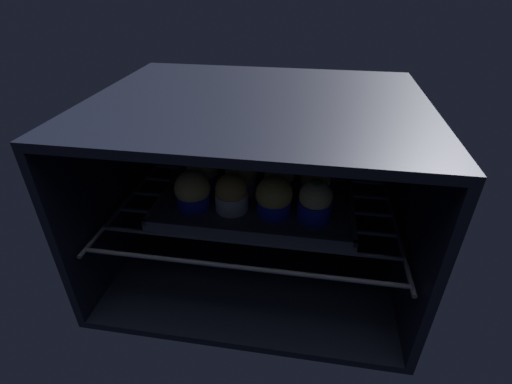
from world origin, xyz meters
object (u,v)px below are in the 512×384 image
object	(u,v)px
muffin_row0_col1	(231,194)
muffin_row0_col2	(274,197)
muffin_row0_col3	(315,201)
baking_tray	(256,203)
muffin_row1_col0	(203,173)
muffin_row1_col3	(315,183)
muffin_row0_col0	(193,191)
muffin_row1_col2	(279,177)
muffin_row1_col1	(241,175)

from	to	relation	value
muffin_row0_col1	muffin_row0_col2	xyz separation A→B (cm)	(8.10, -0.15, 0.11)
muffin_row0_col2	muffin_row0_col3	size ratio (longest dim) A/B	0.95
baking_tray	muffin_row0_col1	bearing A→B (deg)	-140.08
baking_tray	muffin_row0_col3	distance (cm)	12.89
muffin_row0_col2	baking_tray	bearing A→B (deg)	137.81
muffin_row0_col3	muffin_row1_col0	xyz separation A→B (cm)	(-23.35, 7.45, -0.29)
baking_tray	muffin_row1_col3	world-z (taller)	muffin_row1_col3
baking_tray	muffin_row0_col0	size ratio (longest dim) A/B	4.98
baking_tray	muffin_row0_col0	bearing A→B (deg)	-162.17
muffin_row0_col3	muffin_row1_col0	world-z (taller)	muffin_row0_col3
baking_tray	muffin_row1_col0	distance (cm)	12.94
muffin_row0_col2	muffin_row1_col2	world-z (taller)	muffin_row0_col2
muffin_row0_col1	muffin_row1_col1	world-z (taller)	muffin_row1_col1
muffin_row0_col2	muffin_row1_col3	world-z (taller)	muffin_row0_col2
muffin_row0_col0	muffin_row0_col3	bearing A→B (deg)	-0.22
muffin_row0_col3	muffin_row0_col1	bearing A→B (deg)	178.61
muffin_row0_col0	muffin_row1_col2	world-z (taller)	muffin_row0_col0
muffin_row1_col1	muffin_row0_col2	bearing A→B (deg)	-43.30
baking_tray	muffin_row1_col3	xyz separation A→B (cm)	(11.38, 3.51, 3.68)
muffin_row0_col2	muffin_row1_col2	bearing A→B (deg)	89.14
muffin_row1_col1	baking_tray	bearing A→B (deg)	-44.45
baking_tray	muffin_row0_col1	size ratio (longest dim) A/B	5.04
muffin_row0_col2	muffin_row1_col3	size ratio (longest dim) A/B	1.10
muffin_row0_col0	muffin_row1_col3	size ratio (longest dim) A/B	1.08
muffin_row0_col1	muffin_row1_col2	world-z (taller)	muffin_row0_col1
muffin_row0_col0	muffin_row1_col1	size ratio (longest dim) A/B	0.99
baking_tray	muffin_row0_col1	world-z (taller)	muffin_row0_col1
muffin_row0_col0	muffin_row1_col0	xyz separation A→B (cm)	(-0.13, 7.36, -0.05)
baking_tray	muffin_row0_col3	xyz separation A→B (cm)	(11.56, -3.84, 4.22)
muffin_row0_col2	muffin_row1_col3	distance (cm)	10.28
muffin_row0_col1	muffin_row0_col3	xyz separation A→B (cm)	(15.69, -0.38, 0.25)
muffin_row1_col0	muffin_row1_col1	size ratio (longest dim) A/B	0.96
muffin_row1_col1	muffin_row1_col3	world-z (taller)	muffin_row1_col1
muffin_row0_col0	muffin_row0_col1	bearing A→B (deg)	2.24
muffin_row0_col0	muffin_row0_col2	world-z (taller)	muffin_row0_col2
muffin_row0_col1	muffin_row1_col3	world-z (taller)	muffin_row0_col1
muffin_row1_col1	muffin_row1_col2	bearing A→B (deg)	4.58
muffin_row0_col1	muffin_row1_col1	xyz separation A→B (cm)	(0.47, 7.04, 0.14)
muffin_row1_col2	muffin_row1_col3	distance (cm)	7.33
muffin_row0_col0	muffin_row1_col1	world-z (taller)	same
muffin_row0_col1	muffin_row1_col2	distance (cm)	11.24
baking_tray	muffin_row0_col3	world-z (taller)	muffin_row0_col3
baking_tray	muffin_row1_col3	distance (cm)	12.47
muffin_row0_col2	muffin_row0_col3	bearing A→B (deg)	-1.75
muffin_row0_col1	muffin_row1_col0	distance (cm)	10.42
baking_tray	muffin_row0_col1	xyz separation A→B (cm)	(-4.13, -3.45, 3.97)
baking_tray	muffin_row1_col1	world-z (taller)	muffin_row1_col1
muffin_row0_col1	muffin_row0_col3	world-z (taller)	muffin_row0_col3
muffin_row0_col2	muffin_row0_col3	world-z (taller)	muffin_row0_col3
muffin_row0_col1	muffin_row0_col2	distance (cm)	8.11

